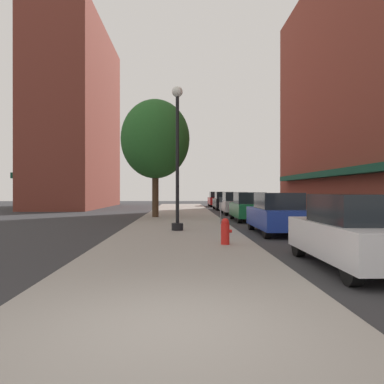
% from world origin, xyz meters
% --- Properties ---
extents(ground_plane, '(90.00, 90.00, 0.00)m').
position_xyz_m(ground_plane, '(4.00, 18.00, 0.00)').
color(ground_plane, '#2D2D30').
extents(sidewalk_slab, '(4.80, 50.00, 0.12)m').
position_xyz_m(sidewalk_slab, '(0.00, 19.00, 0.06)').
color(sidewalk_slab, gray).
rests_on(sidewalk_slab, ground).
extents(building_far_background, '(6.80, 18.00, 18.92)m').
position_xyz_m(building_far_background, '(-11.01, 37.00, 9.44)').
color(building_far_background, brown).
rests_on(building_far_background, ground).
extents(lamppost, '(0.48, 0.48, 5.90)m').
position_xyz_m(lamppost, '(-0.06, 11.28, 3.20)').
color(lamppost, black).
rests_on(lamppost, sidewalk_slab).
extents(fire_hydrant, '(0.33, 0.26, 0.79)m').
position_xyz_m(fire_hydrant, '(1.44, 7.08, 0.52)').
color(fire_hydrant, red).
rests_on(fire_hydrant, sidewalk_slab).
extents(parking_meter_near, '(0.14, 0.09, 1.31)m').
position_xyz_m(parking_meter_near, '(2.05, 14.60, 0.95)').
color(parking_meter_near, slate).
rests_on(parking_meter_near, sidewalk_slab).
extents(tree_near, '(4.28, 4.28, 7.32)m').
position_xyz_m(tree_near, '(-1.54, 19.60, 4.96)').
color(tree_near, '#422D1E').
rests_on(tree_near, sidewalk_slab).
extents(car_white, '(1.80, 4.30, 1.66)m').
position_xyz_m(car_white, '(4.00, 3.96, 0.81)').
color(car_white, black).
rests_on(car_white, ground).
extents(car_blue, '(1.80, 4.30, 1.66)m').
position_xyz_m(car_blue, '(4.00, 11.01, 0.81)').
color(car_blue, black).
rests_on(car_blue, ground).
extents(car_green, '(1.80, 4.30, 1.66)m').
position_xyz_m(car_green, '(4.00, 17.71, 0.81)').
color(car_green, black).
rests_on(car_green, ground).
extents(car_silver, '(1.80, 4.30, 1.66)m').
position_xyz_m(car_silver, '(4.00, 24.04, 0.81)').
color(car_silver, black).
rests_on(car_silver, ground).
extents(car_black, '(1.80, 4.30, 1.66)m').
position_xyz_m(car_black, '(4.00, 31.16, 0.81)').
color(car_black, black).
rests_on(car_black, ground).
extents(car_red, '(1.80, 4.30, 1.66)m').
position_xyz_m(car_red, '(4.00, 38.55, 0.81)').
color(car_red, black).
rests_on(car_red, ground).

